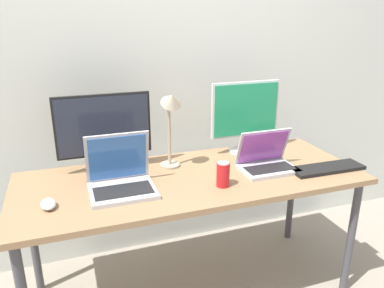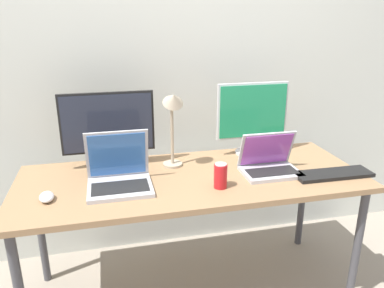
# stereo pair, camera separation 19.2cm
# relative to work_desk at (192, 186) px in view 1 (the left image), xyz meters

# --- Properties ---
(wall_back) EXTENTS (7.00, 0.08, 2.60)m
(wall_back) POSITION_rel_work_desk_xyz_m (0.00, 0.59, 0.62)
(wall_back) COLOR silver
(wall_back) RESTS_ON ground
(work_desk) EXTENTS (1.82, 0.71, 0.74)m
(work_desk) POSITION_rel_work_desk_xyz_m (0.00, 0.00, 0.00)
(work_desk) COLOR #424247
(work_desk) RESTS_ON ground
(monitor_left) EXTENTS (0.50, 0.19, 0.42)m
(monitor_left) POSITION_rel_work_desk_xyz_m (-0.42, 0.23, 0.29)
(monitor_left) COLOR black
(monitor_left) RESTS_ON work_desk
(monitor_center) EXTENTS (0.44, 0.18, 0.44)m
(monitor_center) POSITION_rel_work_desk_xyz_m (0.43, 0.25, 0.30)
(monitor_center) COLOR silver
(monitor_center) RESTS_ON work_desk
(laptop_silver) EXTENTS (0.31, 0.26, 0.28)m
(laptop_silver) POSITION_rel_work_desk_xyz_m (-0.38, -0.04, 0.12)
(laptop_silver) COLOR #B7B7BC
(laptop_silver) RESTS_ON work_desk
(laptop_secondary) EXTENTS (0.30, 0.22, 0.22)m
(laptop_secondary) POSITION_rel_work_desk_xyz_m (0.42, -0.05, 0.11)
(laptop_secondary) COLOR #B7B7BC
(laptop_secondary) RESTS_ON work_desk
(keyboard_main) EXTENTS (0.42, 0.14, 0.02)m
(keyboard_main) POSITION_rel_work_desk_xyz_m (0.73, -0.17, 0.07)
(keyboard_main) COLOR black
(keyboard_main) RESTS_ON work_desk
(mouse_by_keyboard) EXTENTS (0.07, 0.11, 0.04)m
(mouse_by_keyboard) POSITION_rel_work_desk_xyz_m (-0.71, -0.11, 0.08)
(mouse_by_keyboard) COLOR silver
(mouse_by_keyboard) RESTS_ON work_desk
(soda_can_near_keyboard) EXTENTS (0.07, 0.07, 0.13)m
(soda_can_near_keyboard) POSITION_rel_work_desk_xyz_m (0.10, -0.17, 0.12)
(soda_can_near_keyboard) COLOR red
(soda_can_near_keyboard) RESTS_ON work_desk
(desk_lamp) EXTENTS (0.11, 0.18, 0.45)m
(desk_lamp) POSITION_rel_work_desk_xyz_m (-0.07, 0.13, 0.37)
(desk_lamp) COLOR tan
(desk_lamp) RESTS_ON work_desk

